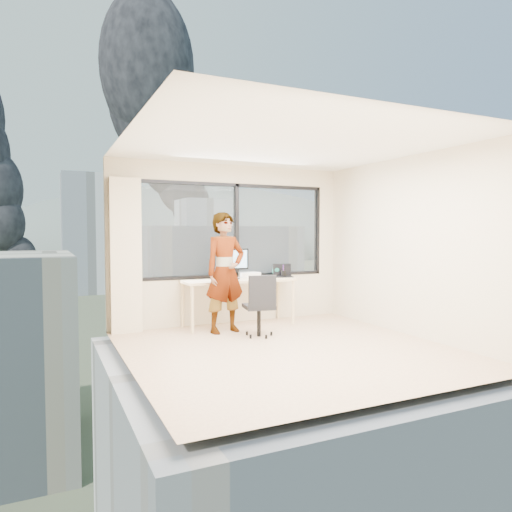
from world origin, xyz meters
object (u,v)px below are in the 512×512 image
monitor (234,264)px  laptop (283,271)px  person (225,272)px  desk (239,302)px  game_console (248,275)px  chair (259,305)px  handbag (279,271)px

monitor → laptop: 0.87m
person → monitor: size_ratio=3.64×
desk → game_console: (0.27, 0.23, 0.42)m
chair → laptop: 1.22m
person → handbag: size_ratio=7.51×
desk → chair: bearing=-92.1°
monitor → handbag: size_ratio=2.06×
desk → handbag: 0.94m
desk → monitor: size_ratio=3.65×
chair → monitor: bearing=101.8°
game_console → chair: bearing=-102.5°
laptop → person: bearing=-146.5°
chair → handbag: (0.83, 0.98, 0.38)m
desk → monitor: 0.63m
chair → person: bearing=136.0°
laptop → handbag: laptop is taller
handbag → person: bearing=-170.8°
chair → person: person is taller
chair → laptop: bearing=54.4°
desk → person: 0.73m
monitor → laptop: monitor is taller
person → handbag: person is taller
chair → person: 0.72m
laptop → game_console: bearing=172.2°
chair → handbag: handbag is taller
desk → person: (-0.37, -0.36, 0.52)m
monitor → desk: bearing=-44.8°
game_console → laptop: bearing=-21.2°
desk → laptop: laptop is taller
person → handbag: bearing=12.9°
monitor → chair: bearing=-88.9°
desk → chair: 0.83m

